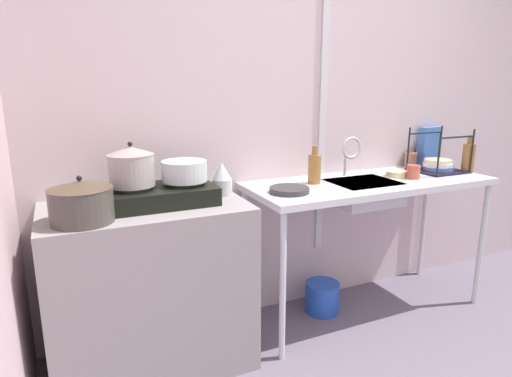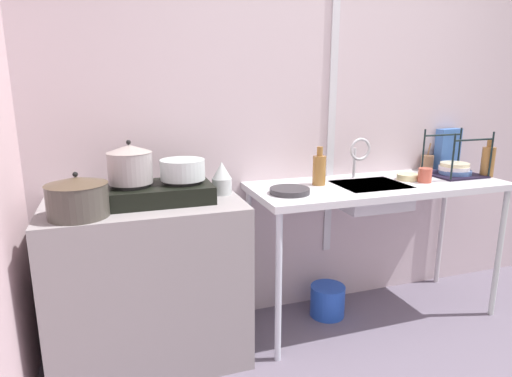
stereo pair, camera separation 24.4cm
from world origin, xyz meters
TOP-DOWN VIEW (x-y plane):
  - wall_back at (0.00, 1.61)m, footprint 4.41×0.10m
  - wall_metal_strip at (0.03, 1.55)m, footprint 0.05×0.01m
  - counter_concrete at (-1.20, 1.26)m, footprint 1.02×0.60m
  - counter_sink at (0.22, 1.26)m, footprint 1.61×0.60m
  - stove at (-1.13, 1.26)m, footprint 0.55×0.34m
  - pot_on_left_burner at (-1.26, 1.26)m, footprint 0.23×0.23m
  - pot_on_right_burner at (-0.99, 1.26)m, footprint 0.23×0.23m
  - pot_beside_stove at (-1.51, 1.10)m, footprint 0.28×0.28m
  - percolator at (-0.77, 1.30)m, footprint 0.11×0.11m
  - sink_basin at (0.15, 1.24)m, footprint 0.42×0.34m
  - faucet at (0.15, 1.39)m, footprint 0.15×0.08m
  - frying_pan at (-0.41, 1.19)m, footprint 0.23×0.23m
  - dish_rack at (0.83, 1.29)m, footprint 0.33×0.29m
  - cup_by_rack at (0.50, 1.18)m, footprint 0.08×0.08m
  - small_bowl_on_drainboard at (0.45, 1.28)m, footprint 0.14×0.14m
  - bottle_by_sink at (-0.16, 1.33)m, footprint 0.08×0.08m
  - bottle_by_rack at (1.01, 1.19)m, footprint 0.08×0.08m
  - cereal_box at (0.95, 1.50)m, footprint 0.19×0.09m
  - utensil_jar at (0.78, 1.49)m, footprint 0.09×0.09m
  - bucket_on_floor at (-0.06, 1.34)m, footprint 0.23×0.23m

SIDE VIEW (x-z plane):
  - bucket_on_floor at x=-0.06m, z-range 0.00..0.21m
  - counter_concrete at x=-1.20m, z-range 0.00..0.90m
  - sink_basin at x=0.15m, z-range 0.76..0.90m
  - counter_sink at x=0.22m, z-range 0.38..1.29m
  - frying_pan at x=-0.41m, z-range 0.90..0.93m
  - small_bowl_on_drainboard at x=0.45m, z-range 0.90..0.94m
  - cup_by_rack at x=0.50m, z-range 0.90..0.99m
  - dish_rack at x=0.83m, z-range 0.80..1.10m
  - stove at x=-1.13m, z-range 0.90..1.01m
  - utensil_jar at x=0.78m, z-range 0.86..1.06m
  - percolator at x=-0.77m, z-range 0.90..1.08m
  - pot_beside_stove at x=-1.51m, z-range 0.89..1.10m
  - bottle_by_sink at x=-0.16m, z-range 0.88..1.12m
  - bottle_by_rack at x=1.01m, z-range 0.88..1.13m
  - cereal_box at x=0.95m, z-range 0.90..1.19m
  - pot_on_right_burner at x=-0.99m, z-range 1.01..1.12m
  - faucet at x=0.15m, z-range 0.95..1.22m
  - pot_on_left_burner at x=-1.26m, z-range 1.00..1.22m
  - wall_back at x=0.00m, z-range 0.00..2.50m
  - wall_metal_strip at x=0.03m, z-range 0.37..2.37m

